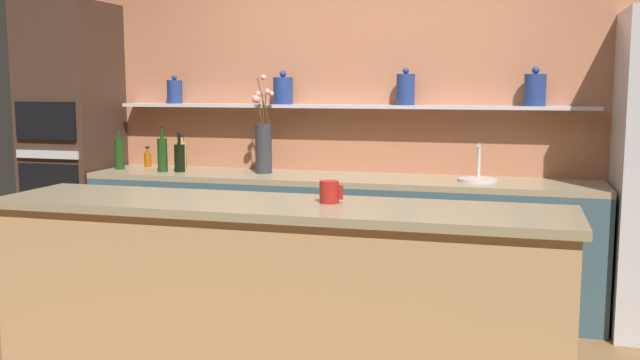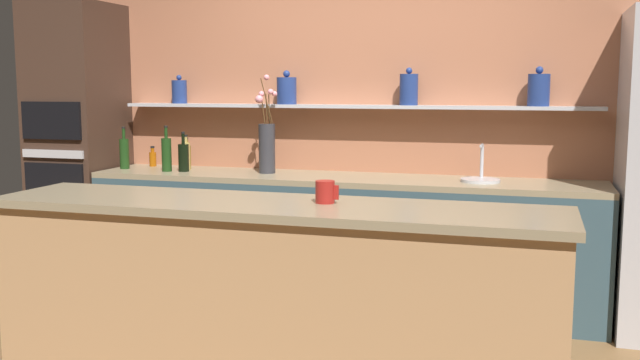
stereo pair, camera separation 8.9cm
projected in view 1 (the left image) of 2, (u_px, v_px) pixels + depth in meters
back_wall_unit at (369, 120)px, 5.29m from camera, size 5.20×0.28×2.60m
back_counter_unit at (336, 240)px, 5.10m from camera, size 3.63×0.62×0.92m
island_counter at (276, 309)px, 3.36m from camera, size 2.71×0.61×1.02m
oven_tower at (73, 145)px, 5.59m from camera, size 0.60×0.64×2.19m
flower_vase at (263, 144)px, 5.20m from camera, size 0.14×0.16×0.72m
sink_fixture at (478, 177)px, 4.79m from camera, size 0.26×0.26×0.25m
bottle_sauce_0 at (148, 159)px, 5.64m from camera, size 0.05×0.05×0.16m
bottle_wine_1 at (180, 157)px, 5.30m from camera, size 0.08×0.08×0.30m
bottle_wine_2 at (162, 154)px, 5.30m from camera, size 0.07×0.07×0.34m
bottle_spirit_3 at (182, 156)px, 5.39m from camera, size 0.07×0.07×0.27m
bottle_wine_4 at (119, 153)px, 5.46m from camera, size 0.07×0.07×0.33m
bottle_oil_5 at (182, 157)px, 5.48m from camera, size 0.07×0.07×0.24m
coffee_mug at (329, 192)px, 3.28m from camera, size 0.11×0.09×0.10m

